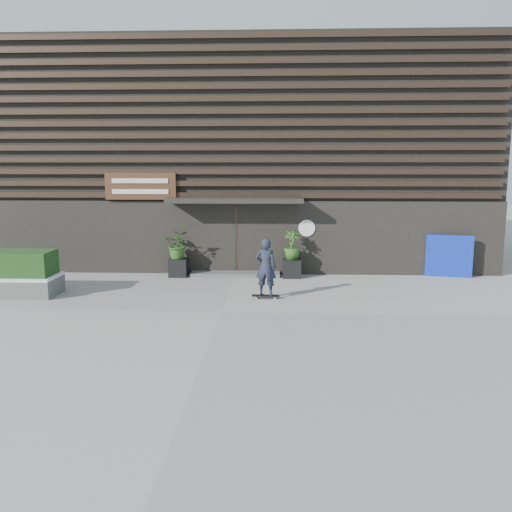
{
  "coord_description": "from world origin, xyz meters",
  "views": [
    {
      "loc": [
        1.41,
        -12.83,
        3.61
      ],
      "look_at": [
        0.8,
        2.09,
        1.1
      ],
      "focal_mm": 36.91,
      "sensor_mm": 36.0,
      "label": 1
    }
  ],
  "objects_px": {
    "blue_tarp": "(449,256)",
    "skateboarder": "(266,267)",
    "planter_pot_left": "(179,268)",
    "planter_pot_right": "(292,268)"
  },
  "relations": [
    {
      "from": "skateboarder",
      "to": "planter_pot_right",
      "type": "bearing_deg",
      "value": 74.67
    },
    {
      "from": "blue_tarp",
      "to": "planter_pot_left",
      "type": "bearing_deg",
      "value": -165.02
    },
    {
      "from": "blue_tarp",
      "to": "skateboarder",
      "type": "relative_size",
      "value": 0.88
    },
    {
      "from": "planter_pot_right",
      "to": "skateboarder",
      "type": "bearing_deg",
      "value": -105.33
    },
    {
      "from": "planter_pot_right",
      "to": "skateboarder",
      "type": "distance_m",
      "value": 3.1
    },
    {
      "from": "planter_pot_left",
      "to": "skateboarder",
      "type": "bearing_deg",
      "value": -44.41
    },
    {
      "from": "planter_pot_left",
      "to": "blue_tarp",
      "type": "height_order",
      "value": "blue_tarp"
    },
    {
      "from": "planter_pot_left",
      "to": "planter_pot_right",
      "type": "xyz_separation_m",
      "value": [
        3.8,
        0.0,
        0.0
      ]
    },
    {
      "from": "blue_tarp",
      "to": "planter_pot_right",
      "type": "bearing_deg",
      "value": -163.64
    },
    {
      "from": "planter_pot_left",
      "to": "planter_pot_right",
      "type": "bearing_deg",
      "value": 0.0
    }
  ]
}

